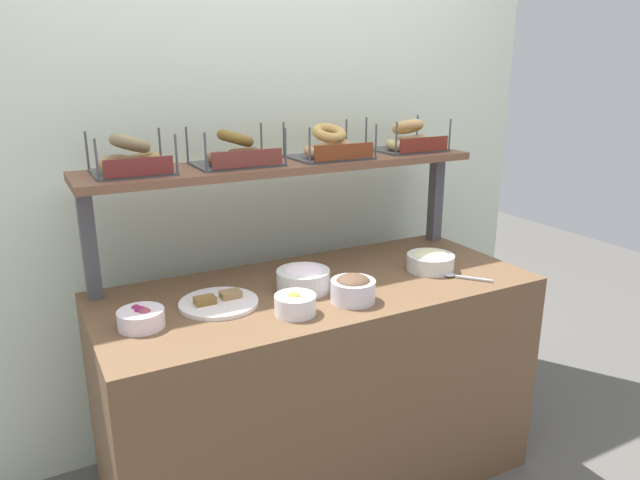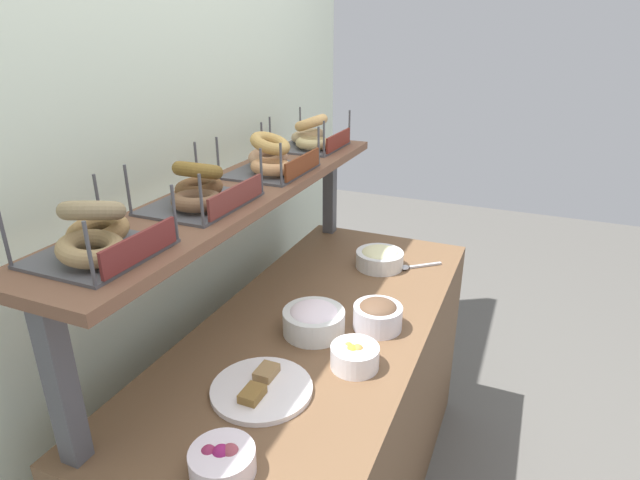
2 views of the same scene
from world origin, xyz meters
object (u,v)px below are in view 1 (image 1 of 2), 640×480
bowl_chocolate_spread (353,288)px  bowl_fruit_salad (295,304)px  serving_spoon_near_plate (460,277)px  serving_plate_white (219,302)px  bagel_basket_plain (407,140)px  bowl_cream_cheese (303,278)px  bagel_basket_everything (131,159)px  bowl_beet_salad (141,318)px  bagel_basket_sesame (329,147)px  bowl_potato_salad (430,260)px  bagel_basket_cinnamon_raisin (236,153)px

bowl_chocolate_spread → bowl_fruit_salad: bowl_chocolate_spread is taller
serving_spoon_near_plate → serving_plate_white: bearing=168.0°
bowl_fruit_salad → bagel_basket_plain: bagel_basket_plain is taller
bowl_cream_cheese → serving_spoon_near_plate: size_ratio=1.37×
bagel_basket_everything → bowl_chocolate_spread: bearing=-37.0°
bowl_cream_cheese → bowl_chocolate_spread: bearing=-59.4°
bowl_cream_cheese → bowl_beet_salad: (-0.59, -0.04, -0.02)m
serving_plate_white → bagel_basket_sesame: size_ratio=0.89×
bowl_beet_salad → serving_plate_white: bowl_beet_salad is taller
serving_plate_white → serving_spoon_near_plate: serving_plate_white is taller
bagel_basket_sesame → bowl_cream_cheese: bearing=-133.6°
bowl_potato_salad → bowl_fruit_salad: 0.68m
bowl_chocolate_spread → bagel_basket_everything: bearing=143.0°
bowl_fruit_salad → bagel_basket_sesame: (0.37, 0.45, 0.44)m
bowl_chocolate_spread → bagel_basket_everything: 0.89m
bowl_fruit_salad → serving_spoon_near_plate: bowl_fruit_salad is taller
bagel_basket_sesame → bagel_basket_plain: 0.41m
bagel_basket_plain → bagel_basket_cinnamon_raisin: bearing=-179.3°
bowl_chocolate_spread → bagel_basket_plain: size_ratio=0.54×
bowl_potato_salad → serving_plate_white: bearing=175.9°
serving_plate_white → bagel_basket_plain: (0.98, 0.28, 0.47)m
bowl_beet_salad → bagel_basket_everything: bearing=77.5°
bagel_basket_sesame → serving_spoon_near_plate: bearing=-53.3°
serving_plate_white → bowl_cream_cheese: bearing=-2.3°
bowl_cream_cheese → bagel_basket_plain: bearing=24.1°
serving_spoon_near_plate → bagel_basket_plain: (0.07, 0.48, 0.47)m
bowl_chocolate_spread → bagel_basket_cinnamon_raisin: bearing=117.3°
bowl_chocolate_spread → bowl_potato_salad: size_ratio=0.83×
bowl_fruit_salad → serving_plate_white: 0.28m
bowl_beet_salad → bagel_basket_everything: size_ratio=0.55×
bagel_basket_sesame → bagel_basket_plain: (0.41, 0.03, 0.00)m
bowl_chocolate_spread → bagel_basket_sesame: bearing=71.3°
serving_spoon_near_plate → bagel_basket_plain: 0.67m
bowl_cream_cheese → bagel_basket_sesame: size_ratio=0.64×
bowl_cream_cheese → bagel_basket_plain: (0.66, 0.30, 0.43)m
bowl_fruit_salad → bagel_basket_cinnamon_raisin: 0.64m
bagel_basket_sesame → bagel_basket_cinnamon_raisin: bearing=177.1°
bowl_fruit_salad → bagel_basket_everything: (-0.40, 0.47, 0.44)m
bowl_chocolate_spread → bowl_beet_salad: 0.71m
bowl_fruit_salad → bagel_basket_plain: (0.78, 0.48, 0.44)m
bowl_potato_salad → bagel_basket_sesame: size_ratio=0.62×
serving_spoon_near_plate → bowl_fruit_salad: bearing=179.9°
serving_plate_white → bagel_basket_everything: bearing=125.1°
serving_spoon_near_plate → bagel_basket_cinnamon_raisin: 0.98m
serving_spoon_near_plate → bagel_basket_cinnamon_raisin: (-0.73, 0.47, 0.47)m
serving_plate_white → bagel_basket_cinnamon_raisin: size_ratio=0.87×
bowl_cream_cheese → bowl_fruit_salad: bowl_cream_cheese is taller
bagel_basket_everything → bagel_basket_cinnamon_raisin: (0.38, -0.00, -0.01)m
serving_plate_white → bagel_basket_plain: size_ratio=0.94×
bagel_basket_everything → serving_plate_white: bearing=-54.9°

